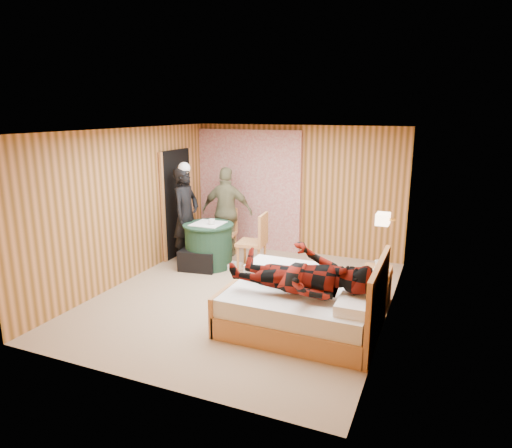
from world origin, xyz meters
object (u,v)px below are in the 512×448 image
at_px(round_table, 209,245).
at_px(chair_far, 226,228).
at_px(man_on_bed, 302,264).
at_px(nightstand, 375,286).
at_px(woman_standing, 186,215).
at_px(chair_near, 257,238).
at_px(bed, 304,305).
at_px(wall_lamp, 383,219).
at_px(duffel_bag, 198,261).
at_px(man_at_table, 227,212).

bearing_deg(round_table, chair_far, 91.15).
xyz_separation_m(chair_far, man_on_bed, (2.34, -2.57, 0.41)).
height_order(nightstand, woman_standing, woman_standing).
xyz_separation_m(chair_far, chair_near, (0.91, -0.61, 0.06)).
height_order(nightstand, chair_far, chair_far).
bearing_deg(woman_standing, bed, -119.85).
xyz_separation_m(wall_lamp, nightstand, (-0.04, 0.02, -1.02)).
relative_size(round_table, chair_far, 0.98).
bearing_deg(round_table, chair_near, 6.67).
xyz_separation_m(bed, duffel_bag, (-2.37, 1.35, -0.12)).
xyz_separation_m(round_table, man_at_table, (0.00, 0.76, 0.46)).
relative_size(round_table, man_at_table, 0.53).
xyz_separation_m(wall_lamp, chair_near, (-2.20, 0.67, -0.70)).
bearing_deg(nightstand, duffel_bag, 175.12).
bearing_deg(bed, round_table, 144.67).
bearing_deg(chair_far, wall_lamp, -32.40).
xyz_separation_m(nightstand, chair_near, (-2.16, 0.65, 0.32)).
xyz_separation_m(woman_standing, man_on_bed, (2.82, -1.93, 0.05)).
height_order(bed, man_on_bed, man_on_bed).
relative_size(round_table, chair_near, 0.87).
bearing_deg(bed, man_on_bed, -84.48).
distance_m(nightstand, man_on_bed, 1.64).
bearing_deg(woman_standing, wall_lamp, -98.60).
height_order(nightstand, man_on_bed, man_on_bed).
bearing_deg(bed, duffel_bag, 150.37).
height_order(duffel_bag, man_at_table, man_at_table).
distance_m(wall_lamp, woman_standing, 3.68).
relative_size(chair_far, duffel_bag, 1.44).
height_order(nightstand, round_table, round_table).
bearing_deg(nightstand, woman_standing, 170.07).
bearing_deg(man_at_table, man_on_bed, 123.11).
distance_m(chair_far, man_on_bed, 3.50).
relative_size(bed, nightstand, 3.46).
xyz_separation_m(duffel_bag, man_on_bed, (2.39, -1.58, 0.76)).
xyz_separation_m(round_table, chair_far, (-0.01, 0.71, 0.13)).
height_order(chair_near, man_on_bed, man_on_bed).
xyz_separation_m(wall_lamp, man_at_table, (-3.10, 1.32, -0.44)).
height_order(wall_lamp, man_on_bed, man_on_bed).
distance_m(chair_near, man_at_table, 1.14).
relative_size(round_table, duffel_bag, 1.40).
bearing_deg(bed, chair_far, 134.63).
bearing_deg(man_on_bed, bed, 95.52).
xyz_separation_m(nightstand, man_on_bed, (-0.73, -1.31, 0.66)).
distance_m(bed, round_table, 2.82).
bearing_deg(woman_standing, chair_far, -35.90).
relative_size(wall_lamp, round_table, 0.29).
bearing_deg(nightstand, man_on_bed, -119.15).
bearing_deg(chair_near, man_at_table, -131.66).
distance_m(man_at_table, man_on_bed, 3.50).
relative_size(duffel_bag, man_on_bed, 0.37).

